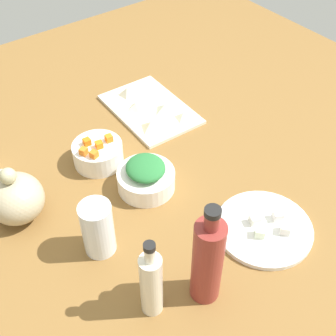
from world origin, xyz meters
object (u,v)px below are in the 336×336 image
(cutting_board, at_px, (150,109))
(bottle_1, at_px, (208,261))
(plate_tofu, at_px, (264,228))
(bottle_0, at_px, (151,283))
(bowl_carrots, at_px, (98,154))
(bowl_greens, at_px, (146,180))
(teapot, at_px, (15,198))
(drinking_glass_0, at_px, (98,228))

(cutting_board, relative_size, bottle_1, 1.16)
(cutting_board, height_order, plate_tofu, plate_tofu)
(plate_tofu, relative_size, bottle_0, 1.08)
(bottle_0, bearing_deg, bowl_carrots, -16.86)
(cutting_board, relative_size, bottle_0, 1.44)
(bowl_greens, bearing_deg, bottle_0, 147.24)
(teapot, height_order, drinking_glass_0, teapot)
(cutting_board, distance_m, bowl_greens, 0.33)
(plate_tofu, xyz_separation_m, bowl_greens, (0.28, 0.14, 0.02))
(teapot, bearing_deg, bottle_0, -163.64)
(teapot, bearing_deg, bowl_carrots, -78.77)
(bowl_greens, distance_m, bottle_0, 0.34)
(bowl_carrots, bearing_deg, teapot, 101.23)
(bowl_carrots, xyz_separation_m, teapot, (-0.05, 0.25, 0.03))
(cutting_board, height_order, bowl_carrots, bowl_carrots)
(bottle_1, bearing_deg, drinking_glass_0, 27.05)
(plate_tofu, xyz_separation_m, bottle_0, (-0.00, 0.32, 0.08))
(bowl_greens, distance_m, teapot, 0.32)
(bottle_1, bearing_deg, plate_tofu, -79.34)
(bowl_greens, bearing_deg, teapot, 70.20)
(bowl_carrots, xyz_separation_m, bottle_0, (-0.44, 0.13, 0.06))
(bottle_1, bearing_deg, bottle_0, 70.87)
(teapot, xyz_separation_m, bottle_1, (-0.42, -0.22, 0.05))
(plate_tofu, bearing_deg, bowl_greens, 26.97)
(teapot, bearing_deg, plate_tofu, -131.35)
(bowl_carrots, bearing_deg, drinking_glass_0, 150.37)
(cutting_board, bearing_deg, drinking_glass_0, 132.62)
(cutting_board, xyz_separation_m, teapot, (-0.16, 0.49, 0.06))
(plate_tofu, distance_m, bottle_0, 0.33)
(plate_tofu, height_order, drinking_glass_0, drinking_glass_0)
(cutting_board, distance_m, teapot, 0.52)
(cutting_board, xyz_separation_m, bowl_greens, (-0.26, 0.19, 0.02))
(cutting_board, relative_size, plate_tofu, 1.33)
(bowl_greens, height_order, bottle_0, bottle_0)
(bowl_carrots, bearing_deg, plate_tofu, -156.28)
(teapot, relative_size, drinking_glass_0, 1.12)
(bowl_carrots, xyz_separation_m, drinking_glass_0, (-0.25, 0.14, 0.04))
(teapot, height_order, bottle_0, bottle_0)
(bowl_greens, relative_size, bowl_carrots, 1.10)
(bowl_greens, height_order, bowl_carrots, bowl_carrots)
(bowl_carrots, height_order, teapot, teapot)
(bottle_0, bearing_deg, bowl_greens, -32.76)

